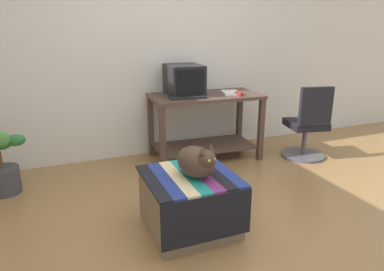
% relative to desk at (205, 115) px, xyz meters
% --- Properties ---
extents(ground_plane, '(14.00, 14.00, 0.00)m').
position_rel_desk_xyz_m(ground_plane, '(-0.45, -1.60, -0.53)').
color(ground_plane, olive).
extents(back_wall, '(8.00, 0.10, 2.60)m').
position_rel_desk_xyz_m(back_wall, '(-0.45, 0.45, 0.77)').
color(back_wall, silver).
rests_on(back_wall, ground_plane).
extents(desk, '(1.30, 0.71, 0.78)m').
position_rel_desk_xyz_m(desk, '(0.00, 0.00, 0.00)').
color(desk, '#4C382D').
rests_on(desk, ground_plane).
extents(tv_monitor, '(0.41, 0.50, 0.34)m').
position_rel_desk_xyz_m(tv_monitor, '(-0.22, 0.10, 0.42)').
color(tv_monitor, black).
rests_on(tv_monitor, desk).
extents(keyboard, '(0.41, 0.19, 0.02)m').
position_rel_desk_xyz_m(keyboard, '(-0.27, -0.13, 0.26)').
color(keyboard, black).
rests_on(keyboard, desk).
extents(book, '(0.24, 0.30, 0.03)m').
position_rel_desk_xyz_m(book, '(0.30, -0.06, 0.26)').
color(book, white).
rests_on(book, desk).
extents(ottoman_with_blanket, '(0.68, 0.69, 0.45)m').
position_rel_desk_xyz_m(ottoman_with_blanket, '(-0.75, -1.40, -0.30)').
color(ottoman_with_blanket, '#7A664C').
rests_on(ottoman_with_blanket, ground_plane).
extents(cat, '(0.35, 0.42, 0.29)m').
position_rel_desk_xyz_m(cat, '(-0.71, -1.44, 0.05)').
color(cat, '#473323').
rests_on(cat, ottoman_with_blanket).
extents(potted_plant, '(0.45, 0.29, 0.65)m').
position_rel_desk_xyz_m(potted_plant, '(-2.16, -0.16, -0.27)').
color(potted_plant, '#3D3D42').
rests_on(potted_plant, ground_plane).
extents(office_chair, '(0.52, 0.52, 0.89)m').
position_rel_desk_xyz_m(office_chair, '(1.13, -0.48, -0.14)').
color(office_chair, '#4C4C51').
rests_on(office_chair, ground_plane).
extents(stapler, '(0.05, 0.11, 0.04)m').
position_rel_desk_xyz_m(stapler, '(0.33, -0.21, 0.27)').
color(stapler, '#A31E1E').
rests_on(stapler, desk).
extents(pen, '(0.08, 0.12, 0.01)m').
position_rel_desk_xyz_m(pen, '(0.38, -0.00, 0.25)').
color(pen, '#2351B2').
rests_on(pen, desk).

